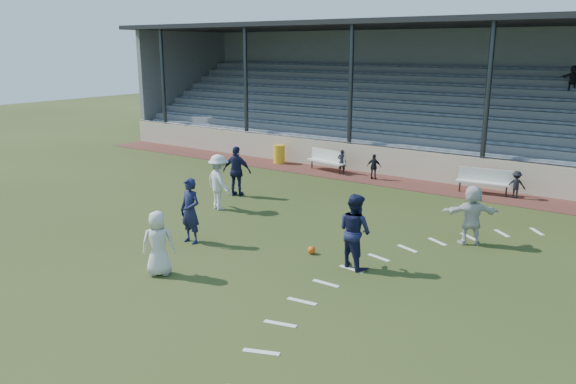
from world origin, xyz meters
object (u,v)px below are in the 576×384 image
(trash_bin, at_px, (279,154))
(bench_left, at_px, (327,158))
(football, at_px, (312,250))
(player_white_lead, at_px, (158,243))
(player_navy_lead, at_px, (190,211))
(bench_right, at_px, (484,179))

(trash_bin, bearing_deg, bench_left, -3.41)
(bench_left, distance_m, trash_bin, 2.80)
(trash_bin, relative_size, football, 4.12)
(football, height_order, player_white_lead, player_white_lead)
(football, bearing_deg, player_white_lead, -124.66)
(player_white_lead, distance_m, player_navy_lead, 2.39)
(bench_left, bearing_deg, bench_right, 11.39)
(bench_right, height_order, trash_bin, bench_right)
(trash_bin, xyz_separation_m, player_white_lead, (5.57, -12.76, 0.35))
(player_navy_lead, bearing_deg, bench_right, 64.67)
(bench_right, relative_size, trash_bin, 2.32)
(bench_right, bearing_deg, player_navy_lead, -124.74)
(bench_left, bearing_deg, player_white_lead, -65.92)
(player_white_lead, xyz_separation_m, player_navy_lead, (-1.03, 2.15, 0.13))
(player_white_lead, bearing_deg, bench_right, -150.34)
(bench_right, height_order, player_white_lead, player_white_lead)
(bench_right, relative_size, football, 9.55)
(bench_right, relative_size, player_navy_lead, 1.08)
(trash_bin, bearing_deg, player_navy_lead, -66.81)
(player_white_lead, height_order, player_navy_lead, player_navy_lead)
(bench_left, bearing_deg, player_navy_lead, -68.84)
(trash_bin, height_order, player_navy_lead, player_navy_lead)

